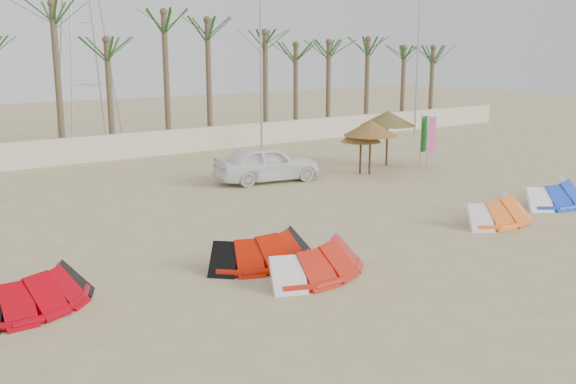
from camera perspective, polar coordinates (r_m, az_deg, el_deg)
ground at (r=15.77m, az=12.74°, el=-8.59°), size 120.00×120.00×0.00m
boundary_wall at (r=33.99m, az=-15.69°, el=3.83°), size 60.00×0.30×1.30m
palm_line at (r=35.26m, az=-16.06°, el=13.58°), size 52.00×4.00×7.70m
lamp_c at (r=35.33m, az=-2.39°, el=12.95°), size 1.25×0.14×11.00m
lamp_d at (r=43.01m, az=11.54°, el=12.68°), size 1.25×0.14×11.00m
pylon at (r=40.03m, az=-17.17°, el=4.08°), size 3.00×3.00×14.00m
kite_red_left at (r=15.49m, az=-21.87°, el=-7.98°), size 3.35×2.38×0.90m
kite_red_mid at (r=17.27m, az=-2.73°, el=-4.91°), size 3.15×1.57×0.90m
kite_red_right at (r=16.68m, az=2.03°, el=-5.55°), size 3.95×2.65×0.90m
kite_orange at (r=22.43m, az=17.72°, el=-1.36°), size 3.41×2.02×0.90m
kite_blue at (r=25.73m, az=22.24°, el=0.06°), size 3.65×1.99×0.90m
parasol_left at (r=29.20m, az=6.51°, el=5.11°), size 1.86×1.86×2.16m
parasol_mid at (r=29.05m, az=7.36°, el=5.67°), size 2.47×2.47×2.47m
parasol_right at (r=31.40m, az=8.86°, el=6.49°), size 2.69×2.69×2.66m
flag_pink at (r=30.96m, az=12.55°, el=4.86°), size 0.45×0.09×2.63m
flag_green at (r=31.14m, az=11.95°, el=4.93°), size 0.45×0.05×2.62m
car at (r=27.51m, az=-1.87°, el=2.55°), size 4.81×2.57×1.56m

